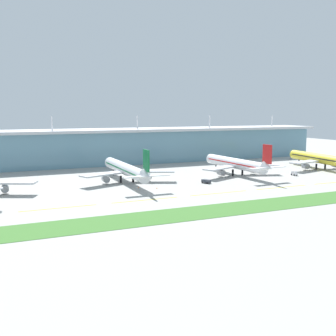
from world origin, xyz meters
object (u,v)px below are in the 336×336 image
object	(u,v)px
airliner_far_middle	(236,164)
safety_cone_nose_front	(157,188)
pushback_tug	(206,181)
airliner_farthest	(320,159)
airliner_near_middle	(126,169)
baggage_cart	(294,173)
safety_cone_left_wingtip	(138,187)

from	to	relation	value
airliner_far_middle	safety_cone_nose_front	size ratio (longest dim) A/B	87.21
pushback_tug	safety_cone_nose_front	distance (m)	27.98
airliner_far_middle	airliner_farthest	size ratio (longest dim) A/B	0.99
airliner_near_middle	airliner_farthest	world-z (taller)	same
baggage_cart	safety_cone_nose_front	distance (m)	84.77
safety_cone_left_wingtip	safety_cone_nose_front	size ratio (longest dim) A/B	1.00
airliner_far_middle	safety_cone_nose_front	world-z (taller)	airliner_far_middle
airliner_near_middle	baggage_cart	bearing A→B (deg)	-10.55
safety_cone_left_wingtip	pushback_tug	bearing A→B (deg)	-3.12
airliner_farthest	safety_cone_left_wingtip	distance (m)	123.80
pushback_tug	safety_cone_left_wingtip	distance (m)	34.89
airliner_far_middle	airliner_farthest	distance (m)	60.20
baggage_cart	pushback_tug	world-z (taller)	baggage_cart
airliner_farthest	baggage_cart	xyz separation A→B (m)	(-31.21, -13.64, -5.18)
baggage_cart	safety_cone_nose_front	size ratio (longest dim) A/B	5.30
pushback_tug	airliner_farthest	bearing A→B (deg)	10.15
airliner_farthest	pushback_tug	xyz separation A→B (m)	(-88.04, -15.75, -5.35)
airliner_far_middle	baggage_cart	xyz separation A→B (m)	(28.99, -13.81, -5.18)
baggage_cart	safety_cone_nose_front	bearing A→B (deg)	-176.20
pushback_tug	safety_cone_nose_front	world-z (taller)	pushback_tug
airliner_near_middle	airliner_far_middle	bearing A→B (deg)	-3.01
airliner_far_middle	pushback_tug	xyz separation A→B (m)	(-27.84, -15.93, -5.35)
airliner_far_middle	pushback_tug	distance (m)	32.51
airliner_far_middle	baggage_cart	world-z (taller)	airliner_far_middle
pushback_tug	baggage_cart	bearing A→B (deg)	2.13
safety_cone_left_wingtip	safety_cone_nose_front	distance (m)	8.90
safety_cone_nose_front	baggage_cart	bearing A→B (deg)	3.80
pushback_tug	safety_cone_left_wingtip	world-z (taller)	pushback_tug
safety_cone_left_wingtip	airliner_farthest	bearing A→B (deg)	6.43
baggage_cart	safety_cone_nose_front	world-z (taller)	baggage_cart
airliner_farthest	safety_cone_nose_front	bearing A→B (deg)	-170.56
airliner_far_middle	baggage_cart	distance (m)	32.53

